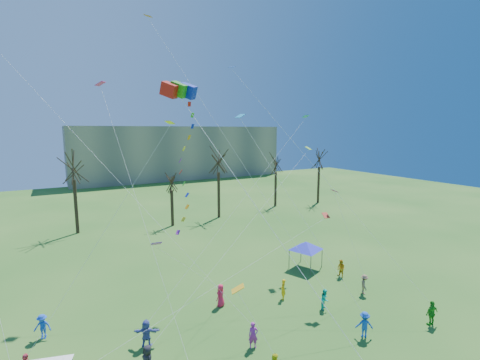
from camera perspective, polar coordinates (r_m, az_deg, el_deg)
distant_building at (r=100.34m, az=-10.28°, el=4.68°), size 60.00×14.00×15.00m
bare_tree_row at (r=51.87m, az=-9.46°, el=1.16°), size 70.29×8.47×11.54m
big_box_kite at (r=19.56m, az=-8.50°, el=1.87°), size 3.82×6.83×18.86m
canopy_tent_blue at (r=35.24m, az=11.20°, el=-10.93°), size 3.50×3.50×2.81m
festival_crowd at (r=24.49m, az=-1.21°, el=-23.95°), size 26.51×12.83×1.86m
small_kites_aloft at (r=25.62m, az=-5.19°, el=5.20°), size 27.85×19.85×34.62m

